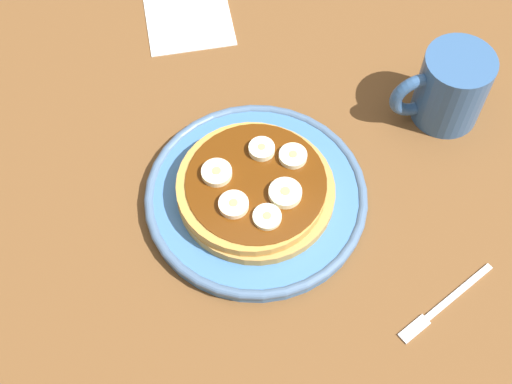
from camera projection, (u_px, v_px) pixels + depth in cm
name	position (u px, v px, depth cm)	size (l,w,h in cm)	color
ground_plane	(256.00, 208.00, 81.72)	(140.00, 140.00, 3.00)	brown
plate	(256.00, 197.00, 79.56)	(24.65, 24.65, 1.87)	#3F72B2
pancake_stack	(255.00, 187.00, 78.04)	(17.61, 17.28, 2.65)	#AF8746
banana_slice_0	(217.00, 173.00, 77.00)	(3.32, 3.32, 0.98)	#F6E9B6
banana_slice_1	(262.00, 149.00, 78.52)	(2.88, 2.88, 1.02)	#EFF0C5
banana_slice_2	(265.00, 218.00, 74.39)	(3.02, 3.02, 0.73)	#F1F2C4
banana_slice_3	(293.00, 156.00, 78.11)	(3.08, 3.08, 0.93)	#EDECC4
banana_slice_4	(285.00, 193.00, 75.69)	(3.52, 3.52, 1.03)	#FAF4C6
banana_slice_5	(234.00, 205.00, 75.03)	(3.19, 3.19, 0.96)	#FEE6BD
coffee_mug	(449.00, 87.00, 82.46)	(11.60, 8.05, 9.40)	#33598C
napkin	(189.00, 19.00, 94.13)	(11.00, 11.00, 0.30)	white
fork	(442.00, 306.00, 73.87)	(12.29, 6.14, 0.50)	silver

